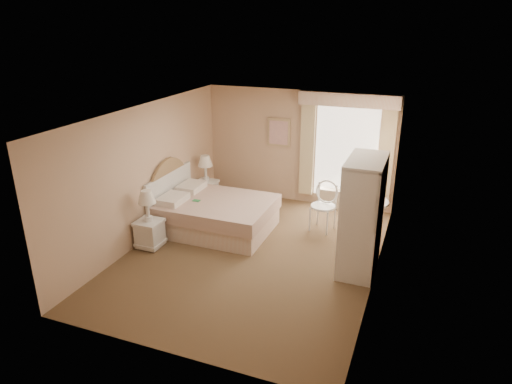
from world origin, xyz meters
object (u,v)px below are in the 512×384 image
at_px(round_table, 366,214).
at_px(cafe_chair, 325,202).
at_px(nightstand_near, 149,226).
at_px(armoire, 362,225).
at_px(nightstand_far, 206,186).
at_px(bed, 212,213).

distance_m(round_table, cafe_chair, 0.86).
bearing_deg(nightstand_near, cafe_chair, 34.54).
xyz_separation_m(cafe_chair, armoire, (0.90, -1.27, 0.22)).
relative_size(nightstand_far, round_table, 1.38).
xyz_separation_m(bed, cafe_chair, (2.04, 0.81, 0.22)).
bearing_deg(bed, round_table, 12.16).
bearing_deg(nightstand_far, nightstand_near, -90.00).
distance_m(nightstand_near, cafe_chair, 3.35).
distance_m(bed, nightstand_far, 1.37).
bearing_deg(cafe_chair, bed, -146.93).
relative_size(round_table, cafe_chair, 0.81).
distance_m(bed, armoire, 3.00).
height_order(nightstand_near, armoire, armoire).
distance_m(bed, nightstand_near, 1.30).
xyz_separation_m(nightstand_far, round_table, (3.59, -0.55, 0.11)).
height_order(nightstand_near, round_table, nightstand_near).
bearing_deg(cafe_chair, nightstand_near, -134.16).
relative_size(nightstand_near, cafe_chair, 1.10).
height_order(bed, nightstand_near, bed).
xyz_separation_m(nightstand_near, round_table, (3.59, 1.70, 0.12)).
bearing_deg(bed, cafe_chair, 21.77).
xyz_separation_m(round_table, cafe_chair, (-0.83, 0.19, 0.04)).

